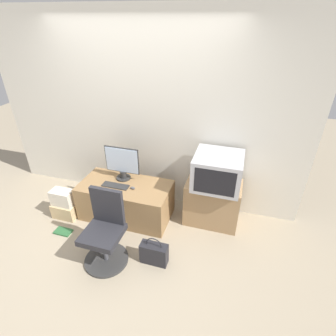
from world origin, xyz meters
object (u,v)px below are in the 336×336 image
at_px(book, 63,232).
at_px(cardboard_box_lower, 66,210).
at_px(main_monitor, 122,163).
at_px(office_chair, 105,234).
at_px(keyboard, 115,186).
at_px(crt_tv, 218,171).
at_px(mouse, 133,188).
at_px(handbag, 154,253).

bearing_deg(book, cardboard_box_lower, 116.81).
xyz_separation_m(main_monitor, office_chair, (0.19, -0.91, -0.37)).
bearing_deg(keyboard, office_chair, -73.41).
distance_m(main_monitor, crt_tv, 1.27).
xyz_separation_m(main_monitor, mouse, (0.22, -0.20, -0.22)).
bearing_deg(mouse, cardboard_box_lower, -167.07).
height_order(keyboard, cardboard_box_lower, keyboard).
distance_m(crt_tv, cardboard_box_lower, 2.17).
xyz_separation_m(mouse, handbag, (0.50, -0.62, -0.39)).
xyz_separation_m(office_chair, handbag, (0.54, 0.09, -0.24)).
bearing_deg(book, office_chair, -14.01).
distance_m(main_monitor, handbag, 1.25).
relative_size(crt_tv, office_chair, 0.65).
bearing_deg(cardboard_box_lower, office_chair, -28.13).
height_order(cardboard_box_lower, book, cardboard_box_lower).
relative_size(keyboard, crt_tv, 0.62).
xyz_separation_m(main_monitor, crt_tv, (1.26, 0.05, 0.07)).
height_order(main_monitor, book, main_monitor).
xyz_separation_m(cardboard_box_lower, handbag, (1.45, -0.40, 0.03)).
relative_size(mouse, book, 0.29).
height_order(crt_tv, office_chair, crt_tv).
distance_m(main_monitor, office_chair, 1.00).
height_order(office_chair, cardboard_box_lower, office_chair).
relative_size(main_monitor, mouse, 7.51).
distance_m(main_monitor, keyboard, 0.31).
height_order(mouse, crt_tv, crt_tv).
distance_m(main_monitor, cardboard_box_lower, 1.06).
height_order(keyboard, book, keyboard).
height_order(mouse, book, mouse).
bearing_deg(crt_tv, keyboard, -168.42).
distance_m(handbag, book, 1.31).
relative_size(crt_tv, cardboard_box_lower, 1.72).
xyz_separation_m(main_monitor, keyboard, (-0.02, -0.21, -0.23)).
distance_m(keyboard, mouse, 0.25).
xyz_separation_m(mouse, crt_tv, (1.04, 0.26, 0.29)).
xyz_separation_m(crt_tv, handbag, (-0.54, -0.87, -0.68)).
bearing_deg(cardboard_box_lower, mouse, 12.93).
bearing_deg(mouse, crt_tv, 13.98).
bearing_deg(mouse, handbag, -50.87).
relative_size(main_monitor, handbag, 1.32).
distance_m(crt_tv, book, 2.15).
distance_m(main_monitor, mouse, 0.38).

